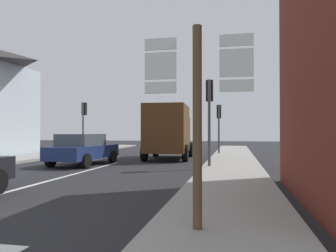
{
  "coord_description": "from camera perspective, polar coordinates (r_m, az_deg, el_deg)",
  "views": [
    {
      "loc": [
        5.87,
        -4.05,
        1.6
      ],
      "look_at": [
        3.08,
        9.8,
        1.82
      ],
      "focal_mm": 35.56,
      "sensor_mm": 36.0,
      "label": 1
    }
  ],
  "objects": [
    {
      "name": "lane_centre_stripe",
      "position": [
        11.75,
        -18.92,
        -8.65
      ],
      "size": [
        0.16,
        12.0,
        0.01
      ],
      "primitive_type": "cube",
      "color": "silver",
      "rests_on": "ground"
    },
    {
      "name": "sedan_far",
      "position": [
        16.32,
        -14.37,
        -3.82
      ],
      "size": [
        2.19,
        4.31,
        1.47
      ],
      "color": "navy",
      "rests_on": "ground"
    },
    {
      "name": "traffic_light_near_right",
      "position": [
        14.29,
        7.12,
        3.92
      ],
      "size": [
        0.3,
        0.49,
        3.78
      ],
      "color": "#47474C",
      "rests_on": "ground"
    },
    {
      "name": "ground_plane",
      "position": [
        15.31,
        -11.28,
        -6.88
      ],
      "size": [
        80.0,
        80.0,
        0.0
      ],
      "primitive_type": "plane",
      "color": "#232326"
    },
    {
      "name": "route_sign_post",
      "position": [
        5.04,
        5.06,
        2.62
      ],
      "size": [
        1.66,
        0.14,
        3.2
      ],
      "color": "brown",
      "rests_on": "ground"
    },
    {
      "name": "traffic_light_far_left",
      "position": [
        24.7,
        -14.21,
        1.71
      ],
      "size": [
        0.3,
        0.49,
        3.66
      ],
      "color": "#47474C",
      "rests_on": "ground"
    },
    {
      "name": "sidewalk_right",
      "position": [
        12.15,
        10.81,
        -8.12
      ],
      "size": [
        2.46,
        44.0,
        0.14
      ],
      "primitive_type": "cube",
      "color": "gray",
      "rests_on": "ground"
    },
    {
      "name": "delivery_truck",
      "position": [
        19.11,
        0.1,
        -0.75
      ],
      "size": [
        2.71,
        5.11,
        3.05
      ],
      "color": "#4C2D14",
      "rests_on": "ground"
    },
    {
      "name": "traffic_light_far_right",
      "position": [
        22.66,
        8.72,
        1.39
      ],
      "size": [
        0.3,
        0.49,
        3.38
      ],
      "color": "#47474C",
      "rests_on": "ground"
    }
  ]
}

